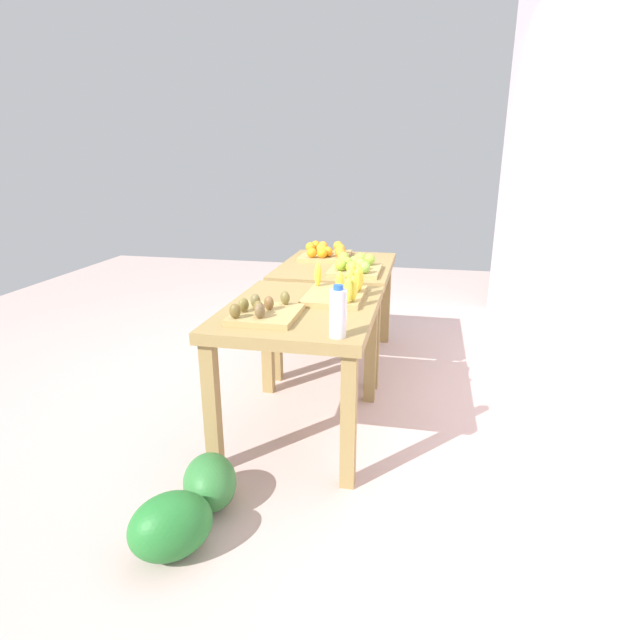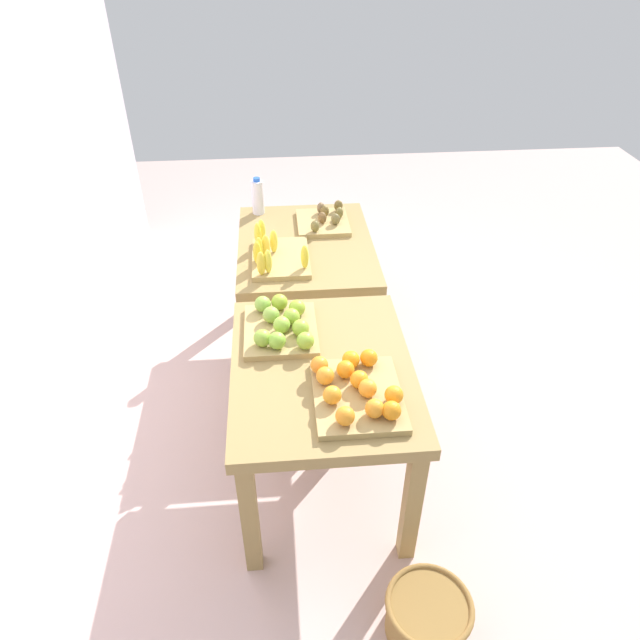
{
  "view_description": "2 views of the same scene",
  "coord_description": "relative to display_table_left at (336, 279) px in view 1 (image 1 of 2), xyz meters",
  "views": [
    {
      "loc": [
        3.15,
        0.65,
        1.55
      ],
      "look_at": [
        0.07,
        0.01,
        0.52
      ],
      "focal_mm": 29.07,
      "sensor_mm": 36.0,
      "label": 1
    },
    {
      "loc": [
        -2.46,
        0.17,
        2.4
      ],
      "look_at": [
        0.02,
        -0.04,
        0.57
      ],
      "focal_mm": 32.12,
      "sensor_mm": 36.0,
      "label": 2
    }
  ],
  "objects": [
    {
      "name": "ground_plane",
      "position": [
        0.56,
        0.0,
        -0.64
      ],
      "size": [
        8.0,
        8.0,
        0.0
      ],
      "primitive_type": "plane",
      "color": "#C3A7A0"
    },
    {
      "name": "back_wall",
      "position": [
        0.56,
        1.35,
        0.86
      ],
      "size": [
        4.4,
        0.12,
        3.0
      ],
      "primitive_type": "cube",
      "color": "silver",
      "rests_on": "ground_plane"
    },
    {
      "name": "display_table_left",
      "position": [
        0.0,
        0.0,
        0.0
      ],
      "size": [
        1.04,
        0.8,
        0.75
      ],
      "color": "olive",
      "rests_on": "ground_plane"
    },
    {
      "name": "display_table_right",
      "position": [
        1.12,
        0.0,
        0.0
      ],
      "size": [
        1.04,
        0.8,
        0.75
      ],
      "color": "olive",
      "rests_on": "ground_plane"
    },
    {
      "name": "orange_bin",
      "position": [
        -0.21,
        -0.12,
        0.15
      ],
      "size": [
        0.44,
        0.38,
        0.11
      ],
      "color": "tan",
      "rests_on": "display_table_left"
    },
    {
      "name": "apple_bin",
      "position": [
        0.25,
        0.17,
        0.16
      ],
      "size": [
        0.41,
        0.34,
        0.11
      ],
      "color": "tan",
      "rests_on": "display_table_left"
    },
    {
      "name": "banana_crate",
      "position": [
        0.91,
        0.18,
        0.16
      ],
      "size": [
        0.44,
        0.32,
        0.17
      ],
      "color": "tan",
      "rests_on": "display_table_right"
    },
    {
      "name": "kiwi_bin",
      "position": [
        1.34,
        -0.13,
        0.14
      ],
      "size": [
        0.36,
        0.32,
        0.1
      ],
      "color": "tan",
      "rests_on": "display_table_right"
    },
    {
      "name": "water_bottle",
      "position": [
        1.55,
        0.28,
        0.22
      ],
      "size": [
        0.08,
        0.08,
        0.24
      ],
      "color": "silver",
      "rests_on": "display_table_right"
    },
    {
      "name": "watermelon_pile",
      "position": [
        2.03,
        -0.27,
        -0.51
      ],
      "size": [
        0.72,
        0.43,
        0.26
      ],
      "color": "#24732D",
      "rests_on": "ground_plane"
    },
    {
      "name": "wicker_basket",
      "position": [
        -0.81,
        -0.35,
        -0.53
      ],
      "size": [
        0.35,
        0.35,
        0.2
      ],
      "color": "olive",
      "rests_on": "ground_plane"
    }
  ]
}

